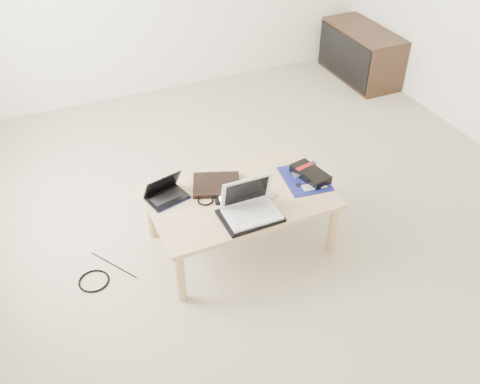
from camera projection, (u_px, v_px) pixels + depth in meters
name	position (u px, v px, depth m)	size (l,w,h in m)	color
ground	(262.00, 203.00, 3.83)	(4.00, 4.00, 0.00)	#AB9E8A
coffee_table	(240.00, 201.00, 3.28)	(1.10, 0.70, 0.40)	tan
media_cabinet	(360.00, 54.00, 5.29)	(0.41, 0.90, 0.50)	#3B2518
book	(216.00, 185.00, 3.31)	(0.36, 0.33, 0.03)	black
netbook	(166.00, 193.00, 3.21)	(0.27, 0.22, 0.16)	black
tablet	(236.00, 192.00, 3.26)	(0.32, 0.28, 0.01)	black
remote	(261.00, 188.00, 3.29)	(0.11, 0.23, 0.02)	#B3B3B7
neoprene_sleeve	(250.00, 216.00, 3.08)	(0.34, 0.25, 0.02)	black
white_laptop	(250.00, 206.00, 3.07)	(0.31, 0.22, 0.22)	white
motherboard	(305.00, 179.00, 3.38)	(0.30, 0.36, 0.02)	#0D1156
gpu_box	(310.00, 174.00, 3.38)	(0.18, 0.28, 0.06)	black
cable_coil	(205.00, 200.00, 3.20)	(0.10, 0.10, 0.01)	black
floor_cable_coil	(94.00, 281.00, 3.23)	(0.19, 0.19, 0.01)	black
floor_cable_trail	(114.00, 265.00, 3.34)	(0.01, 0.01, 0.38)	black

